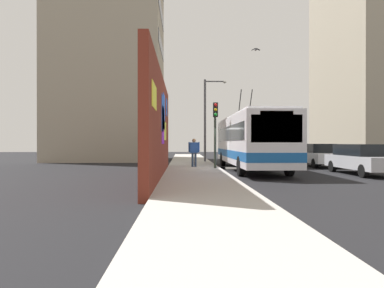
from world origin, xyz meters
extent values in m
plane|color=black|center=(0.00, 0.00, 0.00)|extent=(80.00, 80.00, 0.00)
cube|color=#ADA8A0|center=(0.00, 1.60, 0.07)|extent=(48.00, 3.20, 0.15)
cube|color=maroon|center=(-4.59, 3.35, 2.37)|extent=(12.82, 0.30, 4.73)
cube|color=yellow|center=(-9.30, 3.19, 3.15)|extent=(1.67, 0.02, 0.79)
cube|color=yellow|center=(-2.55, 3.19, 2.26)|extent=(2.00, 0.02, 0.95)
cube|color=blue|center=(-4.79, 3.19, 2.99)|extent=(1.16, 0.02, 1.65)
cube|color=blue|center=(-0.73, 3.19, 3.67)|extent=(1.24, 0.02, 0.96)
cube|color=#8C19D8|center=(-4.42, 3.19, 2.46)|extent=(1.62, 0.02, 1.71)
cube|color=blue|center=(-3.64, 3.19, 3.17)|extent=(1.41, 0.02, 1.72)
cube|color=#9E937F|center=(12.08, 9.20, 10.47)|extent=(9.00, 9.79, 20.93)
cube|color=black|center=(12.08, 4.28, 4.40)|extent=(7.65, 0.04, 1.10)
cube|color=black|center=(12.08, 4.28, 7.60)|extent=(7.65, 0.04, 1.10)
cube|color=black|center=(12.08, 4.28, 10.80)|extent=(7.65, 0.04, 1.10)
cube|color=black|center=(12.08, 4.28, 14.00)|extent=(7.65, 0.04, 1.10)
cube|color=#9E937F|center=(12.21, -17.00, 9.79)|extent=(11.95, 9.42, 19.57)
cube|color=silver|center=(0.08, -1.80, 1.80)|extent=(11.46, 2.65, 2.70)
cube|color=silver|center=(0.08, -1.80, 3.21)|extent=(11.01, 2.43, 0.12)
cube|color=#1959A5|center=(0.08, -1.80, 1.00)|extent=(11.48, 2.67, 0.44)
cube|color=black|center=(-5.63, -1.80, 2.27)|extent=(0.04, 2.25, 1.22)
cube|color=black|center=(0.08, -1.80, 2.21)|extent=(10.55, 2.68, 0.86)
cube|color=orange|center=(-5.62, -1.80, 2.90)|extent=(0.06, 1.46, 0.28)
cylinder|color=black|center=(1.80, -2.15, 4.05)|extent=(1.43, 0.06, 2.00)
cylinder|color=black|center=(1.80, -1.45, 4.05)|extent=(1.43, 0.06, 2.00)
cylinder|color=black|center=(-3.59, -3.00, 0.50)|extent=(1.00, 0.28, 1.00)
cylinder|color=black|center=(-3.59, -0.60, 0.50)|extent=(1.00, 0.28, 1.00)
cylinder|color=black|center=(3.75, -3.00, 0.50)|extent=(1.00, 0.28, 1.00)
cylinder|color=black|center=(3.75, -0.60, 0.50)|extent=(1.00, 0.28, 1.00)
cube|color=#B7B7BC|center=(-2.89, -7.00, 0.65)|extent=(4.94, 1.74, 0.66)
cube|color=black|center=(-2.79, -7.00, 1.28)|extent=(2.96, 1.56, 0.60)
cylinder|color=black|center=(-4.52, -6.23, 0.32)|extent=(0.64, 0.22, 0.64)
cylinder|color=black|center=(-1.26, -7.77, 0.32)|extent=(0.64, 0.22, 0.64)
cylinder|color=black|center=(-1.26, -6.23, 0.32)|extent=(0.64, 0.22, 0.64)
cube|color=white|center=(2.77, -7.00, 0.65)|extent=(4.55, 1.76, 0.66)
cube|color=black|center=(2.87, -7.00, 1.28)|extent=(2.73, 1.58, 0.60)
cylinder|color=black|center=(1.27, -7.78, 0.32)|extent=(0.64, 0.22, 0.64)
cylinder|color=black|center=(1.27, -6.22, 0.32)|extent=(0.64, 0.22, 0.64)
cylinder|color=black|center=(4.28, -7.78, 0.32)|extent=(0.64, 0.22, 0.64)
cylinder|color=black|center=(4.28, -6.22, 0.32)|extent=(0.64, 0.22, 0.64)
cube|color=#C6B793|center=(8.39, -7.00, 0.65)|extent=(4.13, 1.78, 0.66)
cube|color=black|center=(8.47, -7.00, 1.28)|extent=(2.48, 1.60, 0.60)
cylinder|color=black|center=(7.02, -7.79, 0.32)|extent=(0.64, 0.22, 0.64)
cylinder|color=black|center=(7.02, -6.21, 0.32)|extent=(0.64, 0.22, 0.64)
cylinder|color=black|center=(9.75, -7.79, 0.32)|extent=(0.64, 0.22, 0.64)
cylinder|color=black|center=(9.75, -6.21, 0.32)|extent=(0.64, 0.22, 0.64)
cylinder|color=#2D3F59|center=(0.99, 1.47, 0.59)|extent=(0.14, 0.14, 0.87)
cylinder|color=#2D3F59|center=(0.99, 1.64, 0.59)|extent=(0.14, 0.14, 0.87)
cube|color=#264C99|center=(0.99, 1.55, 1.35)|extent=(0.22, 0.51, 0.65)
cylinder|color=#264C99|center=(0.99, 1.25, 1.38)|extent=(0.09, 0.09, 0.62)
cylinder|color=#264C99|center=(0.99, 1.86, 1.38)|extent=(0.09, 0.09, 0.62)
sphere|color=#936B4C|center=(0.99, 1.55, 1.79)|extent=(0.24, 0.24, 0.24)
cylinder|color=#2D382D|center=(-0.26, 0.35, 2.09)|extent=(0.14, 0.14, 3.88)
cube|color=black|center=(-0.48, 0.35, 3.58)|extent=(0.20, 0.28, 0.84)
sphere|color=red|center=(-0.59, 0.35, 3.86)|extent=(0.18, 0.18, 0.18)
sphere|color=yellow|center=(-0.59, 0.35, 3.58)|extent=(0.18, 0.18, 0.18)
sphere|color=green|center=(-0.59, 0.35, 3.30)|extent=(0.18, 0.18, 0.18)
cylinder|color=#4C4C51|center=(7.07, 0.45, 3.46)|extent=(0.18, 0.18, 6.61)
cylinder|color=#4C4C51|center=(7.07, -0.35, 6.61)|extent=(0.10, 1.59, 0.10)
ellipsoid|color=silver|center=(7.07, -1.14, 6.56)|extent=(0.44, 0.28, 0.20)
ellipsoid|color=#47474C|center=(1.60, -2.47, 7.68)|extent=(0.32, 0.14, 0.12)
cube|color=#47474C|center=(1.60, -2.61, 7.71)|extent=(0.20, 0.26, 0.13)
cube|color=#47474C|center=(1.60, -2.33, 7.71)|extent=(0.20, 0.26, 0.13)
cylinder|color=black|center=(1.69, -0.60, 0.00)|extent=(2.09, 2.09, 0.00)
camera|label=1|loc=(-20.12, 2.30, 1.66)|focal=31.55mm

